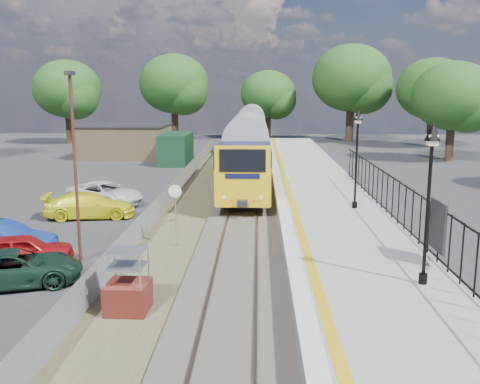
{
  "coord_description": "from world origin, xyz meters",
  "views": [
    {
      "loc": [
        0.76,
        -18.73,
        6.36
      ],
      "look_at": [
        -0.03,
        4.05,
        2.0
      ],
      "focal_mm": 40.0,
      "sensor_mm": 36.0,
      "label": 1
    }
  ],
  "objects_px": {
    "car_green": "(15,268)",
    "carpark_lamp": "(75,156)",
    "car_red": "(23,250)",
    "car_blue": "(1,240)",
    "victorian_lamp_north": "(357,136)",
    "train": "(250,138)",
    "brick_plinth": "(128,282)",
    "speed_sign": "(175,205)",
    "car_yellow": "(90,205)",
    "car_white": "(105,193)",
    "victorian_lamp_south": "(431,166)"
  },
  "relations": [
    {
      "from": "car_red",
      "to": "brick_plinth",
      "type": "bearing_deg",
      "value": -149.04
    },
    {
      "from": "car_yellow",
      "to": "car_green",
      "type": "bearing_deg",
      "value": 173.84
    },
    {
      "from": "carpark_lamp",
      "to": "car_yellow",
      "type": "xyz_separation_m",
      "value": [
        -1.8,
        6.92,
        -3.36
      ]
    },
    {
      "from": "brick_plinth",
      "to": "speed_sign",
      "type": "relative_size",
      "value": 0.73
    },
    {
      "from": "car_red",
      "to": "car_white",
      "type": "height_order",
      "value": "car_white"
    },
    {
      "from": "speed_sign",
      "to": "carpark_lamp",
      "type": "bearing_deg",
      "value": -146.7
    },
    {
      "from": "car_red",
      "to": "car_white",
      "type": "distance_m",
      "value": 10.73
    },
    {
      "from": "train",
      "to": "speed_sign",
      "type": "distance_m",
      "value": 24.95
    },
    {
      "from": "train",
      "to": "speed_sign",
      "type": "height_order",
      "value": "train"
    },
    {
      "from": "car_white",
      "to": "car_blue",
      "type": "bearing_deg",
      "value": -157.92
    },
    {
      "from": "speed_sign",
      "to": "car_yellow",
      "type": "relative_size",
      "value": 0.59
    },
    {
      "from": "train",
      "to": "carpark_lamp",
      "type": "height_order",
      "value": "carpark_lamp"
    },
    {
      "from": "train",
      "to": "car_red",
      "type": "xyz_separation_m",
      "value": [
        -7.8,
        -27.38,
        -1.74
      ]
    },
    {
      "from": "train",
      "to": "car_yellow",
      "type": "distance_m",
      "value": 21.35
    },
    {
      "from": "victorian_lamp_north",
      "to": "car_green",
      "type": "bearing_deg",
      "value": -146.78
    },
    {
      "from": "car_red",
      "to": "speed_sign",
      "type": "bearing_deg",
      "value": -83.03
    },
    {
      "from": "car_red",
      "to": "car_blue",
      "type": "xyz_separation_m",
      "value": [
        -1.31,
        1.02,
        0.09
      ]
    },
    {
      "from": "train",
      "to": "carpark_lamp",
      "type": "xyz_separation_m",
      "value": [
        -5.93,
        -26.75,
        1.66
      ]
    },
    {
      "from": "train",
      "to": "car_green",
      "type": "xyz_separation_m",
      "value": [
        -7.24,
        -29.32,
        -1.75
      ]
    },
    {
      "from": "train",
      "to": "brick_plinth",
      "type": "relative_size",
      "value": 21.22
    },
    {
      "from": "car_red",
      "to": "car_white",
      "type": "xyz_separation_m",
      "value": [
        -0.06,
        10.73,
        0.04
      ]
    },
    {
      "from": "victorian_lamp_north",
      "to": "carpark_lamp",
      "type": "height_order",
      "value": "carpark_lamp"
    },
    {
      "from": "car_yellow",
      "to": "train",
      "type": "bearing_deg",
      "value": -30.42
    },
    {
      "from": "train",
      "to": "car_red",
      "type": "distance_m",
      "value": 28.52
    },
    {
      "from": "brick_plinth",
      "to": "car_red",
      "type": "distance_m",
      "value": 6.28
    },
    {
      "from": "brick_plinth",
      "to": "car_red",
      "type": "bearing_deg",
      "value": 140.25
    },
    {
      "from": "speed_sign",
      "to": "car_green",
      "type": "bearing_deg",
      "value": -132.73
    },
    {
      "from": "victorian_lamp_north",
      "to": "car_yellow",
      "type": "xyz_separation_m",
      "value": [
        -13.03,
        1.28,
        -3.65
      ]
    },
    {
      "from": "victorian_lamp_south",
      "to": "speed_sign",
      "type": "height_order",
      "value": "victorian_lamp_south"
    },
    {
      "from": "car_green",
      "to": "carpark_lamp",
      "type": "bearing_deg",
      "value": -46.21
    },
    {
      "from": "brick_plinth",
      "to": "speed_sign",
      "type": "height_order",
      "value": "speed_sign"
    },
    {
      "from": "brick_plinth",
      "to": "carpark_lamp",
      "type": "height_order",
      "value": "carpark_lamp"
    },
    {
      "from": "car_blue",
      "to": "victorian_lamp_south",
      "type": "bearing_deg",
      "value": -102.41
    },
    {
      "from": "brick_plinth",
      "to": "train",
      "type": "bearing_deg",
      "value": 84.58
    },
    {
      "from": "victorian_lamp_south",
      "to": "brick_plinth",
      "type": "distance_m",
      "value": 9.13
    },
    {
      "from": "brick_plinth",
      "to": "speed_sign",
      "type": "distance_m",
      "value": 6.65
    },
    {
      "from": "train",
      "to": "car_red",
      "type": "height_order",
      "value": "train"
    },
    {
      "from": "train",
      "to": "brick_plinth",
      "type": "height_order",
      "value": "train"
    },
    {
      "from": "victorian_lamp_south",
      "to": "car_blue",
      "type": "distance_m",
      "value": 15.78
    },
    {
      "from": "car_red",
      "to": "car_yellow",
      "type": "relative_size",
      "value": 0.8
    },
    {
      "from": "speed_sign",
      "to": "car_red",
      "type": "xyz_separation_m",
      "value": [
        -5.21,
        -2.57,
        -1.16
      ]
    },
    {
      "from": "brick_plinth",
      "to": "car_white",
      "type": "bearing_deg",
      "value": 108.32
    },
    {
      "from": "victorian_lamp_north",
      "to": "car_yellow",
      "type": "height_order",
      "value": "victorian_lamp_north"
    },
    {
      "from": "victorian_lamp_south",
      "to": "car_blue",
      "type": "bearing_deg",
      "value": 162.0
    },
    {
      "from": "brick_plinth",
      "to": "car_yellow",
      "type": "bearing_deg",
      "value": 112.34
    },
    {
      "from": "speed_sign",
      "to": "car_red",
      "type": "bearing_deg",
      "value": -150.66
    },
    {
      "from": "train",
      "to": "car_white",
      "type": "bearing_deg",
      "value": -115.27
    },
    {
      "from": "speed_sign",
      "to": "carpark_lamp",
      "type": "height_order",
      "value": "carpark_lamp"
    },
    {
      "from": "carpark_lamp",
      "to": "car_blue",
      "type": "bearing_deg",
      "value": 173.03
    },
    {
      "from": "car_green",
      "to": "car_yellow",
      "type": "relative_size",
      "value": 0.97
    }
  ]
}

